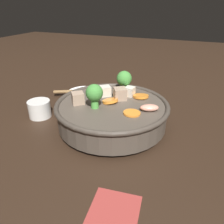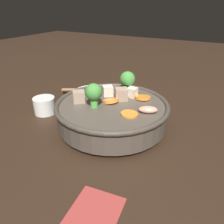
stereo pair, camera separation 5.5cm
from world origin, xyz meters
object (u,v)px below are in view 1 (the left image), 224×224
Objects in this scene: side_saucer at (84,93)px; chopsticks_pair at (84,91)px; stirfry_bowl at (112,111)px; tea_cup at (40,109)px.

chopsticks_pair reaches higher than side_saucer.
tea_cup is (-0.03, 0.21, -0.02)m from stirfry_bowl.
tea_cup reaches higher than side_saucer.
stirfry_bowl is 0.23m from side_saucer.
chopsticks_pair is (0.18, -0.04, -0.01)m from tea_cup.
stirfry_bowl is 0.23m from chopsticks_pair.
tea_cup is 0.33× the size of chopsticks_pair.
stirfry_bowl reaches higher than tea_cup.
chopsticks_pair is (0.16, 0.17, -0.03)m from stirfry_bowl.
stirfry_bowl is 4.62× the size of tea_cup.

